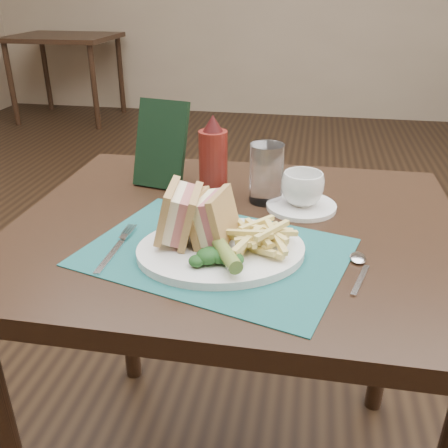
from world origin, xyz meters
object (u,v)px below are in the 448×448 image
ketchup_bottle (213,157)px  coffee_cup (302,189)px  table_bg_left (68,78)px  sandwich_half_b (202,215)px  sandwich_half_a (167,213)px  check_presenter (161,144)px  table_main (235,365)px  placemat (216,252)px  plate (221,250)px  saucer (301,206)px  drinking_glass (266,173)px

ketchup_bottle → coffee_cup: bearing=-10.3°
table_bg_left → sandwich_half_b: bearing=-60.2°
sandwich_half_a → ketchup_bottle: bearing=77.0°
sandwich_half_b → check_presenter: check_presenter is taller
table_main → check_presenter: size_ratio=4.42×
placemat → table_bg_left: bearing=120.1°
plate → sandwich_half_a: bearing=157.7°
table_main → table_bg_left: (-2.12, 3.51, 0.00)m
table_bg_left → saucer: 4.11m
ketchup_bottle → drinking_glass: bearing=-4.8°
drinking_glass → sandwich_half_a: bearing=-121.6°
placemat → coffee_cup: coffee_cup is taller
coffee_cup → ketchup_bottle: size_ratio=0.49×
drinking_glass → check_presenter: 0.26m
saucer → coffee_cup: coffee_cup is taller
coffee_cup → drinking_glass: 0.09m
coffee_cup → ketchup_bottle: ketchup_bottle is taller
check_presenter → saucer: bearing=-2.5°
plate → sandwich_half_b: 0.07m
coffee_cup → check_presenter: check_presenter is taller
table_main → sandwich_half_b: (-0.05, -0.11, 0.44)m
sandwich_half_a → ketchup_bottle: size_ratio=0.57×
ketchup_bottle → table_main: bearing=-61.0°
placemat → sandwich_half_b: sandwich_half_b is taller
table_main → sandwich_half_b: sandwich_half_b is taller
table_main → drinking_glass: 0.46m
table_main → table_bg_left: same height
drinking_glass → ketchup_bottle: 0.12m
placemat → check_presenter: size_ratio=2.22×
coffee_cup → check_presenter: 0.35m
table_main → saucer: saucer is taller
placemat → check_presenter: check_presenter is taller
saucer → plate: bearing=-120.0°
table_bg_left → placemat: placemat is taller
table_bg_left → sandwich_half_b: size_ratio=9.40×
table_main → plate: (-0.01, -0.13, 0.38)m
table_bg_left → placemat: bearing=-59.9°
drinking_glass → check_presenter: size_ratio=0.64×
placemat → plate: bearing=-29.7°
table_main → coffee_cup: bearing=37.3°
coffee_cup → check_presenter: bearing=165.8°
drinking_glass → coffee_cup: bearing=-18.1°
table_bg_left → plate: (2.12, -3.64, 0.38)m
plate → check_presenter: (-0.20, 0.31, 0.09)m
saucer → coffee_cup: 0.04m
sandwich_half_b → drinking_glass: drinking_glass is taller
sandwich_half_a → drinking_glass: (0.15, 0.25, -0.00)m
table_main → sandwich_half_a: 0.47m
plate → sandwich_half_b: sandwich_half_b is taller
table_bg_left → ketchup_bottle: bearing=-58.8°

